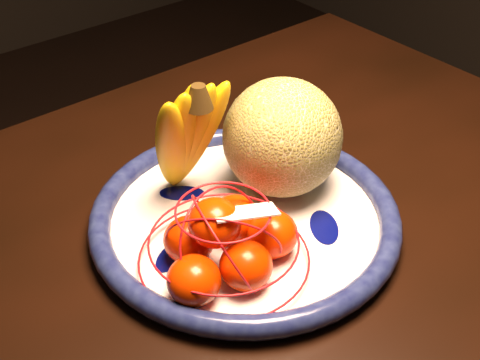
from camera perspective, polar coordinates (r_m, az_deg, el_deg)
dining_table at (r=0.85m, az=-6.23°, el=-11.68°), size 1.42×0.86×0.71m
fruit_bowl at (r=0.85m, az=0.42°, el=-3.28°), size 0.39×0.39×0.03m
cantaloupe at (r=0.86m, az=3.63°, el=3.64°), size 0.15×0.15×0.15m
banana_bunch at (r=0.83m, az=-4.78°, el=3.95°), size 0.13×0.12×0.20m
mandarin_bag at (r=0.76m, az=-1.27°, el=-5.41°), size 0.22×0.22×0.13m
price_tag at (r=0.72m, az=0.47°, el=-2.77°), size 0.08×0.05×0.01m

